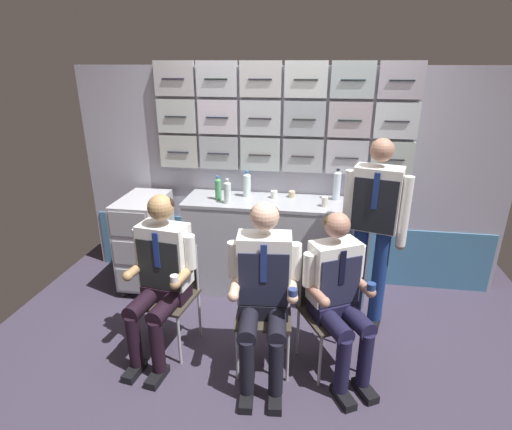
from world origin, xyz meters
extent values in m
cube|color=#383042|center=(0.00, 0.00, -0.02)|extent=(4.80, 4.80, 0.04)
cube|color=#A8A5B6|center=(0.00, 1.38, 1.07)|extent=(4.20, 0.06, 2.15)
cube|color=teal|center=(0.00, 1.34, 0.31)|extent=(4.12, 0.01, 0.62)
cube|color=#B9BAB5|center=(-1.08, 1.32, 1.34)|extent=(0.38, 0.06, 0.32)
cylinder|color=#1C222D|center=(-1.08, 1.28, 1.34)|extent=(0.22, 0.01, 0.01)
cube|color=#A7ABAF|center=(-0.66, 1.32, 1.34)|extent=(0.38, 0.06, 0.32)
cylinder|color=#20222E|center=(-0.66, 1.28, 1.34)|extent=(0.22, 0.01, 0.01)
cube|color=#B4BDBD|center=(-0.25, 1.32, 1.34)|extent=(0.38, 0.06, 0.32)
cylinder|color=#282123|center=(-0.25, 1.28, 1.34)|extent=(0.22, 0.01, 0.01)
cube|color=#A7ABB0|center=(0.16, 1.32, 1.34)|extent=(0.38, 0.06, 0.32)
cylinder|color=black|center=(0.16, 1.28, 1.34)|extent=(0.22, 0.01, 0.01)
cube|color=#B8B7C1|center=(0.57, 1.32, 1.34)|extent=(0.38, 0.06, 0.32)
cylinder|color=#25272C|center=(0.57, 1.28, 1.34)|extent=(0.22, 0.01, 0.01)
cube|color=#B1BDB5|center=(0.98, 1.32, 1.34)|extent=(0.38, 0.06, 0.32)
cylinder|color=black|center=(0.98, 1.28, 1.34)|extent=(0.22, 0.01, 0.01)
cube|color=silver|center=(-1.08, 1.32, 1.68)|extent=(0.38, 0.06, 0.32)
cylinder|color=black|center=(-1.08, 1.28, 1.68)|extent=(0.22, 0.01, 0.01)
cube|color=silver|center=(-0.66, 1.32, 1.68)|extent=(0.38, 0.06, 0.32)
cylinder|color=#1C1F30|center=(-0.66, 1.28, 1.68)|extent=(0.22, 0.01, 0.01)
cube|color=silver|center=(-0.25, 1.32, 1.68)|extent=(0.38, 0.06, 0.32)
cylinder|color=#26252C|center=(-0.25, 1.28, 1.68)|extent=(0.22, 0.01, 0.01)
cube|color=#A8B0B8|center=(0.16, 1.32, 1.68)|extent=(0.38, 0.06, 0.32)
cylinder|color=#262827|center=(0.16, 1.28, 1.68)|extent=(0.22, 0.01, 0.01)
cube|color=#B4A9B1|center=(0.57, 1.32, 1.68)|extent=(0.38, 0.06, 0.32)
cylinder|color=#1D2729|center=(0.57, 1.28, 1.68)|extent=(0.22, 0.01, 0.01)
cube|color=silver|center=(0.98, 1.32, 1.68)|extent=(0.38, 0.06, 0.32)
cylinder|color=#25262B|center=(0.98, 1.28, 1.68)|extent=(0.22, 0.01, 0.01)
cube|color=#B9B4B8|center=(-1.08, 1.32, 2.03)|extent=(0.38, 0.06, 0.32)
cylinder|color=#231F30|center=(-1.08, 1.28, 2.03)|extent=(0.22, 0.01, 0.01)
cube|color=silver|center=(-0.66, 1.32, 2.03)|extent=(0.38, 0.06, 0.32)
cylinder|color=#1E2A23|center=(-0.66, 1.28, 2.03)|extent=(0.22, 0.01, 0.01)
cube|color=silver|center=(-0.25, 1.32, 2.03)|extent=(0.38, 0.06, 0.32)
cylinder|color=#23232D|center=(-0.25, 1.28, 2.03)|extent=(0.22, 0.01, 0.01)
cube|color=silver|center=(0.16, 1.32, 2.03)|extent=(0.38, 0.06, 0.32)
cylinder|color=#222526|center=(0.16, 1.28, 2.03)|extent=(0.22, 0.01, 0.01)
cube|color=#A9B7B9|center=(0.57, 1.32, 2.03)|extent=(0.38, 0.06, 0.32)
cylinder|color=#1C282D|center=(0.57, 1.28, 2.03)|extent=(0.22, 0.01, 0.01)
cube|color=#ADA8B6|center=(0.98, 1.32, 2.03)|extent=(0.38, 0.06, 0.32)
cylinder|color=#1F272D|center=(0.98, 1.28, 2.03)|extent=(0.22, 0.01, 0.01)
cube|color=red|center=(-0.20, 1.33, 2.09)|extent=(0.20, 0.02, 0.05)
cube|color=#A4A7B0|center=(-0.06, 1.09, 0.46)|extent=(1.72, 0.52, 0.92)
cube|color=#9598A1|center=(-0.06, 1.09, 0.93)|extent=(1.76, 0.53, 0.03)
sphere|color=black|center=(-1.52, 0.69, 0.04)|extent=(0.07, 0.07, 0.07)
sphere|color=black|center=(-1.21, 0.69, 0.04)|extent=(0.07, 0.07, 0.07)
sphere|color=black|center=(-1.52, 1.24, 0.04)|extent=(0.07, 0.07, 0.07)
sphere|color=black|center=(-1.21, 1.24, 0.04)|extent=(0.07, 0.07, 0.07)
cube|color=#AEAEB5|center=(-1.37, 0.97, 0.51)|extent=(0.40, 0.64, 0.87)
cube|color=#999AA1|center=(-1.37, 0.64, 0.22)|extent=(0.35, 0.01, 0.23)
cube|color=#999AA1|center=(-1.37, 0.64, 0.51)|extent=(0.35, 0.01, 0.23)
cube|color=#999AA1|center=(-1.37, 0.64, 0.80)|extent=(0.35, 0.01, 0.23)
cylinder|color=#28282D|center=(-1.37, 0.67, 0.92)|extent=(0.32, 0.02, 0.02)
cylinder|color=#A8AAAF|center=(-1.01, -0.08, 0.21)|extent=(0.02, 0.02, 0.43)
cylinder|color=#A8AAAF|center=(-0.65, -0.13, 0.21)|extent=(0.02, 0.02, 0.43)
cylinder|color=#A8AAAF|center=(-0.96, 0.28, 0.21)|extent=(0.02, 0.02, 0.43)
cylinder|color=#A8AAAF|center=(-0.60, 0.23, 0.21)|extent=(0.02, 0.02, 0.43)
cube|color=#352F27|center=(-0.80, 0.07, 0.44)|extent=(0.45, 0.45, 0.02)
cube|color=#352F27|center=(-0.78, 0.26, 0.65)|extent=(0.37, 0.08, 0.40)
cylinder|color=#A8AAAF|center=(-0.96, 0.28, 0.65)|extent=(0.02, 0.02, 0.40)
cylinder|color=#A8AAAF|center=(-0.60, 0.23, 0.65)|extent=(0.02, 0.02, 0.40)
cube|color=black|center=(-0.95, -0.30, 0.03)|extent=(0.12, 0.23, 0.06)
cube|color=black|center=(-0.77, -0.32, 0.03)|extent=(0.12, 0.23, 0.06)
cylinder|color=black|center=(-0.95, -0.26, 0.27)|extent=(0.10, 0.10, 0.42)
cylinder|color=black|center=(-0.76, -0.28, 0.27)|extent=(0.10, 0.10, 0.42)
cylinder|color=black|center=(-0.92, -0.09, 0.50)|extent=(0.18, 0.40, 0.13)
cylinder|color=black|center=(-0.74, -0.11, 0.50)|extent=(0.18, 0.40, 0.13)
cube|color=black|center=(-0.80, 0.07, 0.51)|extent=(0.37, 0.25, 0.12)
cube|color=white|center=(-0.80, 0.09, 0.81)|extent=(0.39, 0.25, 0.49)
cube|color=black|center=(-0.82, -0.01, 0.77)|extent=(0.33, 0.06, 0.39)
cube|color=navy|center=(-0.82, -0.02, 0.90)|extent=(0.04, 0.01, 0.27)
cylinder|color=white|center=(-1.01, 0.12, 0.87)|extent=(0.08, 0.08, 0.26)
cylinder|color=#A78154|center=(-1.01, 0.01, 0.71)|extent=(0.10, 0.25, 0.07)
sphere|color=#A78154|center=(-1.02, -0.10, 0.71)|extent=(0.08, 0.08, 0.08)
cylinder|color=white|center=(-0.59, 0.06, 0.87)|extent=(0.08, 0.08, 0.26)
cylinder|color=#A78154|center=(-0.63, -0.04, 0.71)|extent=(0.10, 0.25, 0.07)
sphere|color=#A78154|center=(-0.64, -0.15, 0.71)|extent=(0.08, 0.08, 0.08)
cylinder|color=white|center=(-0.64, -0.15, 0.75)|extent=(0.06, 0.06, 0.06)
sphere|color=#A78154|center=(-0.80, 0.09, 1.19)|extent=(0.19, 0.19, 0.19)
ellipsoid|color=black|center=(-0.80, 0.11, 1.21)|extent=(0.21, 0.20, 0.14)
cylinder|color=#A8AAAF|center=(-0.19, -0.22, 0.21)|extent=(0.02, 0.02, 0.43)
cylinder|color=#A8AAAF|center=(0.17, -0.18, 0.21)|extent=(0.02, 0.02, 0.43)
cylinder|color=#A8AAAF|center=(-0.22, 0.14, 0.21)|extent=(0.02, 0.02, 0.43)
cylinder|color=#A8AAAF|center=(0.14, 0.17, 0.21)|extent=(0.02, 0.02, 0.43)
cube|color=#352F27|center=(-0.03, -0.02, 0.44)|extent=(0.44, 0.44, 0.02)
cube|color=#352F27|center=(-0.04, 0.17, 0.65)|extent=(0.37, 0.06, 0.40)
cylinder|color=#A8AAAF|center=(-0.22, 0.14, 0.65)|extent=(0.02, 0.02, 0.40)
cylinder|color=#A8AAAF|center=(0.14, 0.17, 0.65)|extent=(0.02, 0.02, 0.40)
cube|color=black|center=(-0.08, -0.43, 0.03)|extent=(0.11, 0.23, 0.06)
cube|color=black|center=(0.11, -0.41, 0.03)|extent=(0.11, 0.23, 0.06)
cylinder|color=black|center=(-0.09, -0.39, 0.27)|extent=(0.10, 0.10, 0.42)
cylinder|color=black|center=(0.11, -0.37, 0.27)|extent=(0.10, 0.10, 0.42)
cylinder|color=black|center=(-0.11, -0.21, 0.50)|extent=(0.17, 0.41, 0.13)
cylinder|color=black|center=(0.09, -0.19, 0.50)|extent=(0.17, 0.41, 0.13)
cube|color=black|center=(-0.03, -0.02, 0.51)|extent=(0.37, 0.23, 0.12)
cube|color=white|center=(-0.03, 0.00, 0.82)|extent=(0.39, 0.24, 0.50)
cube|color=#1E2137|center=(-0.02, -0.11, 0.78)|extent=(0.34, 0.05, 0.40)
cube|color=navy|center=(-0.02, -0.12, 0.91)|extent=(0.04, 0.01, 0.28)
cylinder|color=white|center=(-0.24, -0.02, 0.87)|extent=(0.08, 0.08, 0.27)
cylinder|color=#DBAF94|center=(-0.21, -0.13, 0.72)|extent=(0.09, 0.26, 0.07)
sphere|color=#DBAF94|center=(-0.20, -0.25, 0.72)|extent=(0.08, 0.08, 0.08)
cylinder|color=white|center=(0.19, 0.02, 0.87)|extent=(0.08, 0.08, 0.27)
cylinder|color=#DBAF94|center=(0.18, -0.10, 0.72)|extent=(0.09, 0.26, 0.07)
sphere|color=#DBAF94|center=(0.19, -0.21, 0.72)|extent=(0.08, 0.08, 0.08)
cylinder|color=navy|center=(0.19, -0.21, 0.76)|extent=(0.06, 0.06, 0.06)
sphere|color=#DBAF94|center=(-0.03, 0.00, 1.21)|extent=(0.20, 0.20, 0.20)
ellipsoid|color=brown|center=(-0.03, 0.01, 1.23)|extent=(0.21, 0.20, 0.14)
cylinder|color=#A8AAAF|center=(0.40, -0.19, 0.21)|extent=(0.02, 0.02, 0.43)
cylinder|color=#A8AAAF|center=(0.71, -0.02, 0.21)|extent=(0.02, 0.02, 0.43)
cylinder|color=#A8AAAF|center=(0.23, 0.12, 0.21)|extent=(0.02, 0.02, 0.43)
cylinder|color=#A8AAAF|center=(0.54, 0.30, 0.21)|extent=(0.02, 0.02, 0.43)
cube|color=#352F27|center=(0.47, 0.05, 0.44)|extent=(0.54, 0.54, 0.02)
cube|color=#352F27|center=(0.38, 0.22, 0.65)|extent=(0.34, 0.20, 0.40)
cylinder|color=#A8AAAF|center=(0.23, 0.12, 0.65)|extent=(0.02, 0.02, 0.40)
cylinder|color=#A8AAAF|center=(0.54, 0.30, 0.65)|extent=(0.02, 0.02, 0.40)
cube|color=black|center=(0.57, -0.31, 0.03)|extent=(0.18, 0.24, 0.06)
cube|color=black|center=(0.72, -0.22, 0.03)|extent=(0.18, 0.24, 0.06)
cylinder|color=#191733|center=(0.55, -0.27, 0.27)|extent=(0.10, 0.10, 0.42)
cylinder|color=#191733|center=(0.70, -0.19, 0.27)|extent=(0.10, 0.10, 0.42)
cylinder|color=#191733|center=(0.47, -0.13, 0.50)|extent=(0.29, 0.37, 0.13)
cylinder|color=#191733|center=(0.62, -0.05, 0.50)|extent=(0.29, 0.37, 0.13)
cube|color=#191733|center=(0.47, 0.05, 0.51)|extent=(0.38, 0.33, 0.12)
cube|color=white|center=(0.46, 0.07, 0.79)|extent=(0.39, 0.33, 0.45)
cube|color=#20233B|center=(0.51, -0.02, 0.76)|extent=(0.28, 0.16, 0.36)
cube|color=black|center=(0.51, -0.02, 0.87)|extent=(0.04, 0.03, 0.25)
cylinder|color=white|center=(0.29, -0.03, 0.84)|extent=(0.08, 0.08, 0.24)
cylinder|color=#A27360|center=(0.35, -0.11, 0.70)|extent=(0.17, 0.23, 0.07)
sphere|color=#A27360|center=(0.40, -0.19, 0.70)|extent=(0.08, 0.08, 0.08)
cylinder|color=white|center=(0.63, 0.16, 0.84)|extent=(0.08, 0.08, 0.24)
cylinder|color=#A27360|center=(0.67, 0.07, 0.70)|extent=(0.17, 0.23, 0.07)
sphere|color=#A27360|center=(0.71, -0.02, 0.70)|extent=(0.08, 0.08, 0.08)
cylinder|color=navy|center=(0.71, -0.02, 0.74)|extent=(0.06, 0.06, 0.06)
sphere|color=#A27360|center=(0.46, 0.07, 1.15)|extent=(0.18, 0.18, 0.18)
ellipsoid|color=brown|center=(0.45, 0.08, 1.16)|extent=(0.23, 0.22, 0.12)
cube|color=black|center=(0.68, 0.64, 0.03)|extent=(0.15, 0.26, 0.06)
cube|color=black|center=(0.87, 0.59, 0.03)|extent=(0.15, 0.26, 0.06)
cylinder|color=navy|center=(0.70, 0.67, 0.48)|extent=(0.12, 0.12, 0.84)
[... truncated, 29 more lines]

